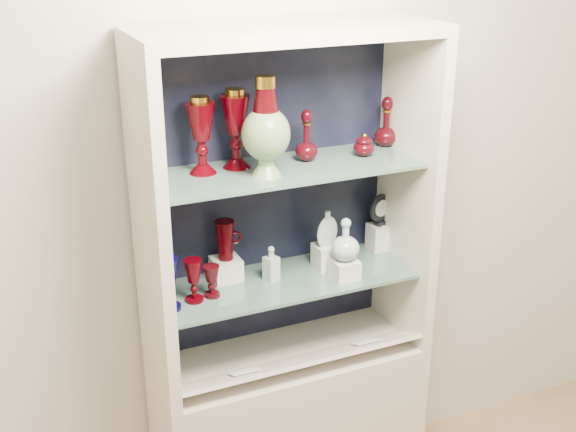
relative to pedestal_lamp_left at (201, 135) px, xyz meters
name	(u,v)px	position (x,y,z in m)	size (l,w,h in m)	color
wall_back	(264,170)	(0.27, 0.15, -0.20)	(3.50, 0.02, 2.80)	beige
cabinet_back_panel	(267,192)	(0.27, 0.12, -0.27)	(0.98, 0.02, 1.15)	black
cabinet_side_left	(150,231)	(-0.21, -0.07, -0.27)	(0.04, 0.40, 1.15)	beige
cabinet_side_right	(407,190)	(0.75, -0.07, -0.27)	(0.04, 0.40, 1.15)	beige
cabinet_top_cap	(288,32)	(0.27, -0.07, 0.32)	(1.00, 0.40, 0.04)	beige
shelf_lower	(286,280)	(0.27, -0.05, -0.55)	(0.92, 0.34, 0.01)	slate
shelf_upper	(286,169)	(0.27, -0.05, -0.13)	(0.92, 0.34, 0.01)	slate
label_ledge	(300,361)	(0.27, -0.18, -0.82)	(0.92, 0.18, 0.01)	beige
label_card_0	(244,371)	(0.06, -0.18, -0.80)	(0.10, 0.07, 0.00)	white
label_card_1	(365,342)	(0.54, -0.18, -0.80)	(0.10, 0.07, 0.00)	white
pedestal_lamp_left	(201,135)	(0.00, 0.00, 0.00)	(0.10, 0.10, 0.26)	#490006
pedestal_lamp_right	(236,129)	(0.12, 0.01, 0.01)	(0.10, 0.10, 0.27)	#490006
enamel_urn	(266,127)	(0.18, -0.11, 0.04)	(0.16, 0.16, 0.33)	#0C4228
ruby_decanter_a	(307,132)	(0.37, -0.01, -0.03)	(0.08, 0.08, 0.20)	#44070E
ruby_decanter_b	(386,120)	(0.71, 0.03, -0.03)	(0.08, 0.08, 0.20)	#44070E
lidded_bowl	(364,144)	(0.58, -0.05, -0.09)	(0.08, 0.08, 0.09)	#44070E
cobalt_goblet	(168,284)	(-0.17, -0.10, -0.46)	(0.08, 0.08, 0.18)	#0A0443
ruby_goblet_tall	(194,281)	(-0.07, -0.08, -0.47)	(0.06, 0.06, 0.15)	#490006
ruby_goblet_small	(212,281)	(-0.01, -0.07, -0.49)	(0.06, 0.06, 0.11)	#44070E
riser_ruby_pitcher	(226,269)	(0.08, 0.03, -0.51)	(0.10, 0.10, 0.08)	silver
ruby_pitcher	(225,240)	(0.08, 0.03, -0.40)	(0.11, 0.07, 0.14)	#490006
clear_square_bottle	(271,263)	(0.22, -0.04, -0.48)	(0.05, 0.05, 0.13)	#A9BCC6
riser_flat_flask	(327,256)	(0.45, -0.03, -0.50)	(0.09, 0.09, 0.09)	silver
flat_flask	(327,228)	(0.45, -0.03, -0.39)	(0.10, 0.04, 0.14)	silver
riser_clear_round_decanter	(345,269)	(0.47, -0.13, -0.51)	(0.09, 0.09, 0.07)	silver
clear_round_decanter	(345,240)	(0.47, -0.13, -0.40)	(0.10, 0.10, 0.15)	#A9BCC6
riser_cameo_medallion	(379,237)	(0.71, 0.04, -0.50)	(0.08, 0.08, 0.10)	silver
cameo_medallion	(381,209)	(0.71, 0.04, -0.38)	(0.11, 0.04, 0.13)	black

